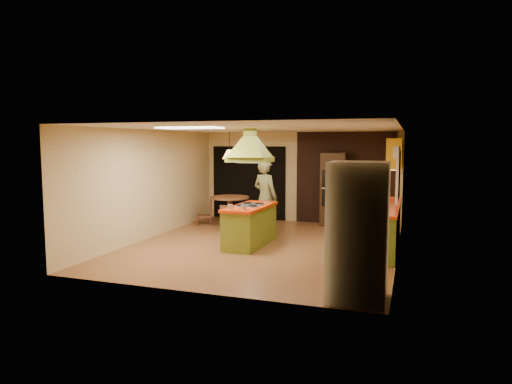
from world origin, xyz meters
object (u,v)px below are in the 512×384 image
at_px(man, 265,197).
at_px(refrigerator, 358,232).
at_px(wall_oven, 333,189).
at_px(dining_table, 230,205).
at_px(kitchen_island, 250,225).
at_px(canister_large, 384,196).

relative_size(man, refrigerator, 0.93).
bearing_deg(wall_oven, dining_table, -163.81).
bearing_deg(kitchen_island, canister_large, 29.65).
relative_size(dining_table, canister_large, 5.29).
bearing_deg(refrigerator, man, 122.93).
relative_size(wall_oven, dining_table, 1.87).
height_order(man, wall_oven, wall_oven).
relative_size(kitchen_island, wall_oven, 0.90).
xyz_separation_m(kitchen_island, wall_oven, (1.28, 2.99, 0.53)).
xyz_separation_m(refrigerator, wall_oven, (-1.29, 5.74, -0.00)).
xyz_separation_m(kitchen_island, man, (-0.05, 1.21, 0.47)).
bearing_deg(man, kitchen_island, 114.95).
distance_m(wall_oven, dining_table, 2.79).
xyz_separation_m(kitchen_island, refrigerator, (2.57, -2.75, 0.53)).
xyz_separation_m(wall_oven, dining_table, (-2.61, -0.91, -0.42)).
height_order(man, dining_table, man).
height_order(kitchen_island, man, man).
height_order(kitchen_island, wall_oven, wall_oven).
height_order(man, refrigerator, refrigerator).
xyz_separation_m(dining_table, canister_large, (4.01, -0.67, 0.47)).
height_order(kitchen_island, dining_table, kitchen_island).
distance_m(kitchen_island, wall_oven, 3.30).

